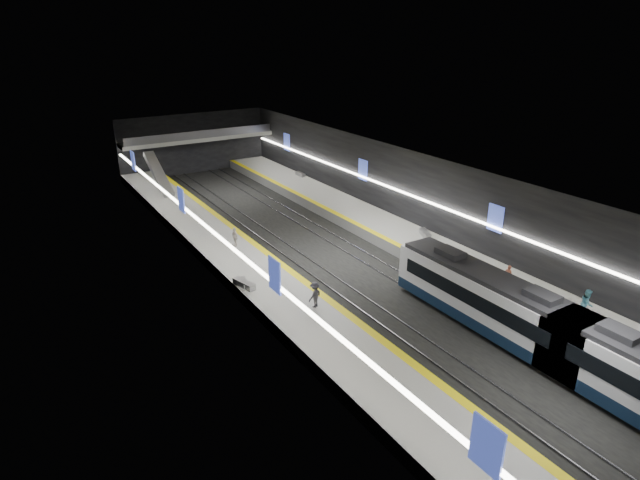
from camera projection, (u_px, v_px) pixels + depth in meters
ground at (336, 261)px, 45.88m from camera, size 70.00×70.00×0.00m
ceiling at (338, 171)px, 42.88m from camera, size 20.00×70.00×0.04m
wall_left at (224, 242)px, 39.50m from camera, size 0.04×70.00×8.00m
wall_right at (427, 198)px, 49.26m from camera, size 0.04×70.00×8.00m
wall_back at (194, 143)px, 71.95m from camera, size 20.00×0.04×8.00m
platform_left at (257, 276)px, 42.03m from camera, size 5.00×70.00×1.00m
tile_surface_left at (257, 270)px, 41.84m from camera, size 5.00×70.00×0.02m
tactile_strip_left at (282, 264)px, 42.91m from camera, size 0.60×70.00×0.02m
platform_right at (404, 239)px, 49.35m from camera, size 5.00×70.00×1.00m
tile_surface_right at (404, 234)px, 49.16m from camera, size 5.00×70.00×0.02m
tactile_strip_right at (386, 238)px, 48.08m from camera, size 0.60×70.00×0.02m
rails at (336, 261)px, 45.86m from camera, size 6.52×70.00×0.12m
train at (572, 343)px, 30.19m from camera, size 2.69×27.23×3.60m
ad_posters at (330, 209)px, 44.98m from camera, size 19.94×53.50×2.20m
cove_light_left at (227, 243)px, 39.67m from camera, size 0.25×68.60×0.12m
cove_light_right at (425, 201)px, 49.24m from camera, size 0.25×68.60×0.12m
mezzanine_bridge at (198, 138)px, 69.93m from camera, size 20.00×3.00×1.50m
escalator at (158, 174)px, 61.61m from camera, size 1.20×7.50×3.92m
bench_left_near at (244, 284)px, 39.12m from camera, size 1.05×2.09×0.49m
bench_left_far at (244, 283)px, 39.40m from camera, size 0.71×1.68×0.40m
bench_right_near at (425, 234)px, 48.55m from camera, size 1.32×2.05×0.49m
bench_right_far at (300, 174)px, 67.80m from camera, size 0.50×1.77×0.43m
passenger_right_a at (508, 276)px, 39.13m from camera, size 0.50×0.66×1.63m
passenger_right_b at (587, 304)px, 34.88m from camera, size 1.20×1.11×1.97m
passenger_left_a at (235, 237)px, 46.12m from camera, size 0.46×1.01×1.70m
passenger_left_b at (315, 295)px, 36.14m from camera, size 1.36×1.09×1.84m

